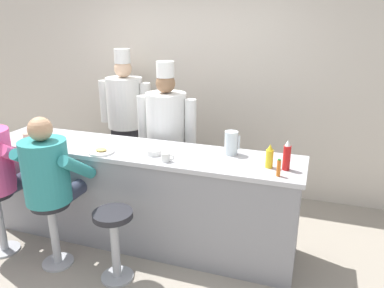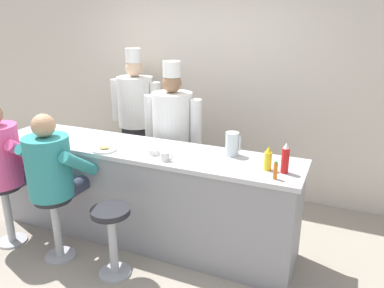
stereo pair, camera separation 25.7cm
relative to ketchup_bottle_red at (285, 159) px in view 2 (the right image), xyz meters
The scene contains 16 objects.
ground_plane 1.76m from the ketchup_bottle_red, 169.27° to the right, with size 20.00×20.00×0.00m, color #9E9384.
wall_back 2.08m from the ketchup_bottle_red, 131.53° to the left, with size 10.00×0.06×2.70m.
diner_counter 1.49m from the ketchup_bottle_red, behind, with size 3.07×0.65×0.97m.
ketchup_bottle_red is the anchor object (origin of this frame).
mustard_bottle_yellow 0.14m from the ketchup_bottle_red, behind, with size 0.06×0.06×0.20m.
hot_sauce_bottle_orange 0.17m from the ketchup_bottle_red, 105.91° to the right, with size 0.03×0.03×0.14m.
water_pitcher_clear 0.55m from the ketchup_bottle_red, 157.03° to the left, with size 0.14×0.12×0.21m.
breakfast_plate 1.64m from the ketchup_bottle_red, behind, with size 0.23×0.23×0.05m.
cereal_bowl 1.16m from the ketchup_bottle_red, behind, with size 0.13×0.13×0.05m.
coffee_mug_tan 2.49m from the ketchup_bottle_red, behind, with size 0.14×0.09×0.09m.
coffee_mug_white 1.00m from the ketchup_bottle_red, behind, with size 0.12×0.08×0.08m.
diner_seated_pink 2.59m from the ketchup_bottle_red, 168.30° to the right, with size 0.62×0.61×1.42m.
diner_seated_teal 1.99m from the ketchup_bottle_red, 164.63° to the right, with size 0.59×0.58×1.38m.
empty_stool_round 1.56m from the ketchup_bottle_red, 156.70° to the right, with size 0.33×0.33×0.64m.
cook_in_whites_near 2.37m from the ketchup_bottle_red, 151.21° to the left, with size 0.70×0.45×1.79m.
cook_in_whites_far 1.49m from the ketchup_bottle_red, 153.10° to the left, with size 0.67×0.43×1.72m.
Camera 2 is at (1.79, -2.55, 2.14)m, focal length 35.00 mm.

